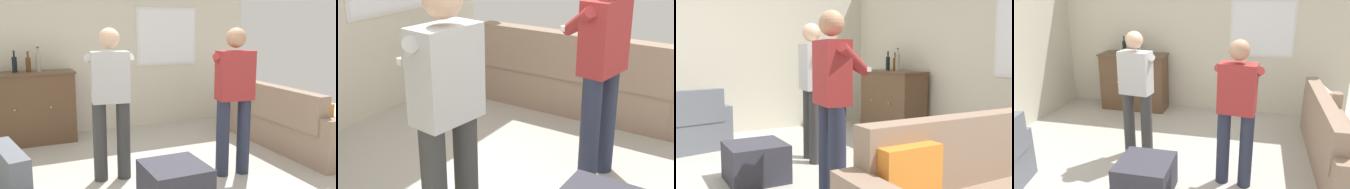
{
  "view_description": "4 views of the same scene",
  "coord_description": "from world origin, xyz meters",
  "views": [
    {
      "loc": [
        -1.48,
        -3.34,
        1.69
      ],
      "look_at": [
        0.21,
        0.52,
        0.92
      ],
      "focal_mm": 40.0,
      "sensor_mm": 36.0,
      "label": 1
    },
    {
      "loc": [
        -2.35,
        -1.05,
        1.95
      ],
      "look_at": [
        0.04,
        0.47,
        0.9
      ],
      "focal_mm": 50.0,
      "sensor_mm": 36.0,
      "label": 2
    },
    {
      "loc": [
        3.68,
        -1.34,
        1.31
      ],
      "look_at": [
        0.26,
        0.6,
        0.89
      ],
      "focal_mm": 40.0,
      "sensor_mm": 36.0,
      "label": 3
    },
    {
      "loc": [
        1.04,
        -3.25,
        2.16
      ],
      "look_at": [
        0.14,
        0.62,
        0.89
      ],
      "focal_mm": 35.0,
      "sensor_mm": 36.0,
      "label": 4
    }
  ],
  "objects": [
    {
      "name": "sideboard_cabinet",
      "position": [
        -1.17,
        2.3,
        0.53
      ],
      "size": [
        1.23,
        0.49,
        1.05
      ],
      "color": "brown",
      "rests_on": "ground"
    },
    {
      "name": "wall_side_left",
      "position": [
        -2.66,
        0.0,
        1.4
      ],
      "size": [
        0.12,
        5.2,
        2.8
      ],
      "primitive_type": "cube",
      "color": "beige",
      "rests_on": "ground"
    },
    {
      "name": "bottle_spirits_clear",
      "position": [
        -1.17,
        2.36,
        1.16
      ],
      "size": [
        0.07,
        0.07,
        0.29
      ],
      "color": "#593314",
      "rests_on": "sideboard_cabinet"
    },
    {
      "name": "person_standing_left",
      "position": [
        -0.45,
        0.57,
        0.94
      ],
      "size": [
        0.55,
        0.5,
        1.68
      ],
      "color": "#383838",
      "rests_on": "ground"
    },
    {
      "name": "bottle_liquor_amber",
      "position": [
        -1.04,
        2.31,
        1.19
      ],
      "size": [
        0.07,
        0.07,
        0.36
      ],
      "color": "gray",
      "rests_on": "sideboard_cabinet"
    },
    {
      "name": "bottle_wine_green",
      "position": [
        -1.36,
        2.35,
        1.17
      ],
      "size": [
        0.07,
        0.07,
        0.31
      ],
      "color": "black",
      "rests_on": "sideboard_cabinet"
    },
    {
      "name": "person_standing_right",
      "position": [
        0.86,
        0.15,
        0.94
      ],
      "size": [
        0.55,
        0.5,
        1.68
      ],
      "color": "#282D42",
      "rests_on": "ground"
    },
    {
      "name": "ottoman",
      "position": [
        -0.07,
        -0.27,
        0.2
      ],
      "size": [
        0.58,
        0.58,
        0.4
      ],
      "primitive_type": "cube",
      "color": "#33333D",
      "rests_on": "ground"
    },
    {
      "name": "ground",
      "position": [
        0.0,
        0.0,
        0.0
      ],
      "size": [
        10.4,
        10.4,
        0.0
      ],
      "primitive_type": "plane",
      "color": "#B2ADA3"
    },
    {
      "name": "wall_back_with_window",
      "position": [
        0.03,
        2.66,
        1.4
      ],
      "size": [
        5.2,
        0.15,
        2.8
      ],
      "color": "beige",
      "rests_on": "ground"
    },
    {
      "name": "armchair",
      "position": [
        -1.72,
        -0.65,
        0.29
      ],
      "size": [
        0.81,
        0.99,
        0.85
      ],
      "color": "slate",
      "rests_on": "ground"
    }
  ]
}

